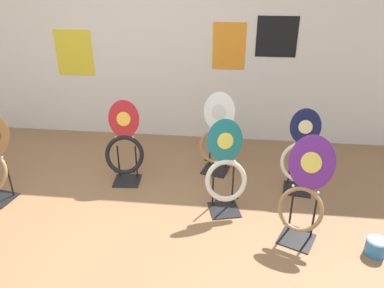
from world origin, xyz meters
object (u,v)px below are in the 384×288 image
at_px(toilet_seat_display_purple_note, 304,195).
at_px(toilet_seat_display_navy_moon, 301,157).
at_px(paint_can, 376,246).
at_px(toilet_seat_display_white_plain, 217,134).
at_px(toilet_seat_display_teal_sax, 226,171).
at_px(toilet_seat_display_crimson_swirl, 125,149).

bearing_deg(toilet_seat_display_purple_note, toilet_seat_display_navy_moon, 82.90).
height_order(toilet_seat_display_purple_note, paint_can, toilet_seat_display_purple_note).
bearing_deg(toilet_seat_display_purple_note, paint_can, -13.26).
bearing_deg(toilet_seat_display_white_plain, toilet_seat_display_teal_sax, -81.05).
relative_size(toilet_seat_display_navy_moon, toilet_seat_display_crimson_swirl, 0.98).
bearing_deg(toilet_seat_display_navy_moon, paint_can, -61.41).
bearing_deg(paint_can, toilet_seat_display_white_plain, 138.00).
distance_m(toilet_seat_display_navy_moon, paint_can, 1.09).
xyz_separation_m(toilet_seat_display_white_plain, toilet_seat_display_navy_moon, (0.88, -0.32, -0.06)).
distance_m(toilet_seat_display_navy_moon, toilet_seat_display_crimson_swirl, 1.83).
bearing_deg(toilet_seat_display_navy_moon, toilet_seat_display_crimson_swirl, -178.77).
height_order(toilet_seat_display_navy_moon, toilet_seat_display_crimson_swirl, toilet_seat_display_crimson_swirl).
distance_m(toilet_seat_display_crimson_swirl, paint_can, 2.51).
bearing_deg(toilet_seat_display_crimson_swirl, paint_can, -20.69).
bearing_deg(toilet_seat_display_white_plain, toilet_seat_display_purple_note, -54.68).
bearing_deg(toilet_seat_display_white_plain, paint_can, -42.00).
bearing_deg(toilet_seat_display_crimson_swirl, toilet_seat_display_teal_sax, -20.80).
xyz_separation_m(toilet_seat_display_navy_moon, paint_can, (0.50, -0.92, -0.31)).
relative_size(toilet_seat_display_white_plain, paint_can, 5.45).
height_order(toilet_seat_display_teal_sax, toilet_seat_display_purple_note, toilet_seat_display_purple_note).
distance_m(toilet_seat_display_teal_sax, paint_can, 1.39).
bearing_deg(toilet_seat_display_teal_sax, paint_can, -20.59).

